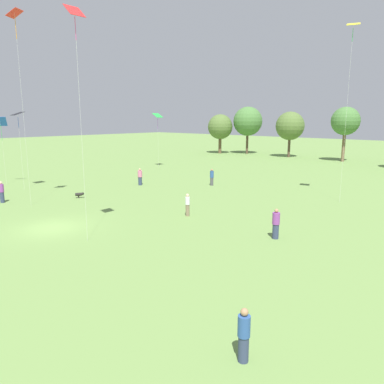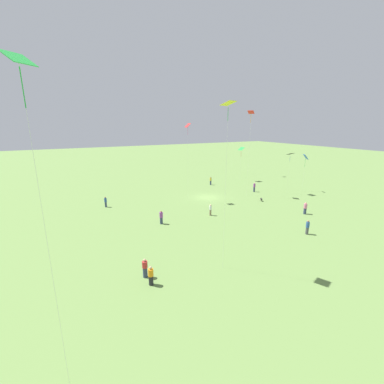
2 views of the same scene
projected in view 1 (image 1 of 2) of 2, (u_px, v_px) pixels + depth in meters
name	position (u px, v px, depth m)	size (l,w,h in m)	color
ground_plane	(53.00, 228.00, 25.15)	(240.00, 240.00, 0.00)	#6B8E47
tree_0	(220.00, 127.00, 76.91)	(5.08, 5.08, 8.00)	brown
tree_1	(248.00, 121.00, 75.88)	(5.86, 5.86, 9.50)	brown
tree_2	(290.00, 126.00, 69.16)	(5.23, 5.23, 8.42)	brown
tree_3	(345.00, 121.00, 62.09)	(4.69, 4.69, 9.09)	brown
person_1	(212.00, 177.00, 40.76)	(0.54, 0.54, 1.83)	#4C4C51
person_2	(2.00, 192.00, 32.45)	(0.44, 0.44, 1.88)	#333D5B
person_3	(244.00, 335.00, 11.22)	(0.51, 0.51, 1.75)	#333D5B
person_4	(276.00, 224.00, 22.75)	(0.58, 0.58, 1.88)	#333D5B
person_5	(188.00, 205.00, 28.03)	(0.48, 0.48, 1.71)	#847056
person_6	(140.00, 177.00, 40.99)	(0.62, 0.62, 1.85)	#333D5B
kite_0	(75.00, 21.00, 20.12)	(0.77, 0.98, 13.23)	red
kite_1	(158.00, 117.00, 54.00)	(1.10, 1.24, 7.92)	green
kite_2	(353.00, 32.00, 30.31)	(1.30, 1.27, 14.89)	yellow
kite_5	(18.00, 115.00, 37.19)	(1.17, 1.12, 7.87)	black
kite_6	(0.00, 123.00, 40.23)	(1.31, 1.46, 7.38)	blue
kite_7	(15.00, 22.00, 28.72)	(1.36, 1.40, 15.42)	red
dog_0	(80.00, 194.00, 34.48)	(0.61, 0.76, 0.52)	black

